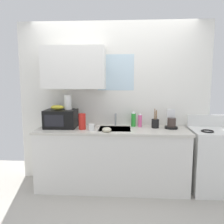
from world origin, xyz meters
name	(u,v)px	position (x,y,z in m)	size (l,w,h in m)	color
kitchen_wall_assembly	(106,96)	(-0.11, 0.31, 1.36)	(2.98, 0.42, 2.50)	white
counter_unit	(112,158)	(0.00, 0.00, 0.46)	(2.21, 0.63, 0.90)	white
sink_faucet	(115,120)	(0.04, 0.24, 1.00)	(0.03, 0.03, 0.19)	#B2B5BA
stove_range	(211,160)	(1.45, 0.00, 0.46)	(0.60, 0.60, 1.08)	white
microwave	(61,119)	(-0.77, 0.05, 1.04)	(0.46, 0.35, 0.27)	black
banana_bunch	(57,107)	(-0.82, 0.05, 1.20)	(0.20, 0.11, 0.07)	gold
paper_towel_roll	(68,102)	(-0.67, 0.10, 1.28)	(0.11, 0.11, 0.22)	white
coffee_maker	(171,121)	(0.87, 0.11, 1.00)	(0.19, 0.21, 0.28)	black
dish_soap_bottle_green	(134,119)	(0.32, 0.21, 1.01)	(0.07, 0.07, 0.24)	green
dish_soap_bottle_pink	(140,120)	(0.42, 0.18, 1.00)	(0.06, 0.06, 0.22)	#E55999
cereal_canister	(82,121)	(-0.43, -0.05, 1.01)	(0.10, 0.10, 0.23)	red
mug_white	(92,127)	(-0.28, -0.14, 0.95)	(0.08, 0.08, 0.10)	white
utensil_crock	(155,123)	(0.64, 0.12, 0.97)	(0.11, 0.11, 0.29)	black
small_bowl	(107,130)	(-0.06, -0.20, 0.93)	(0.13, 0.13, 0.07)	beige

